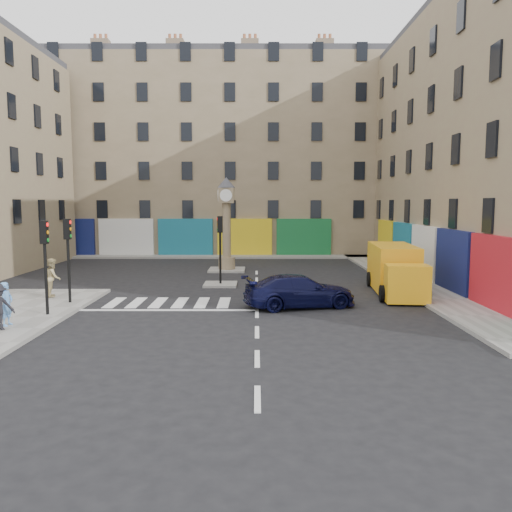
{
  "coord_description": "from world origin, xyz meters",
  "views": [
    {
      "loc": [
        -0.03,
        -19.19,
        4.56
      ],
      "look_at": [
        -0.04,
        4.61,
        2.0
      ],
      "focal_mm": 35.0,
      "sensor_mm": 36.0,
      "label": 1
    }
  ],
  "objects_px": {
    "clock_pillar": "(227,218)",
    "pedestrian_blue": "(7,304)",
    "traffic_light_left_far": "(68,247)",
    "yellow_van": "(395,270)",
    "traffic_light_left_near": "(45,252)",
    "navy_sedan": "(300,291)",
    "pedestrian_tan": "(53,277)",
    "traffic_light_island": "(220,239)"
  },
  "relations": [
    {
      "from": "traffic_light_left_near",
      "to": "yellow_van",
      "type": "height_order",
      "value": "traffic_light_left_near"
    },
    {
      "from": "clock_pillar",
      "to": "pedestrian_blue",
      "type": "xyz_separation_m",
      "value": [
        -6.99,
        -15.6,
        -2.61
      ]
    },
    {
      "from": "traffic_light_left_near",
      "to": "clock_pillar",
      "type": "bearing_deg",
      "value": 65.45
    },
    {
      "from": "clock_pillar",
      "to": "traffic_light_left_near",
      "type": "bearing_deg",
      "value": -114.55
    },
    {
      "from": "traffic_light_left_near",
      "to": "clock_pillar",
      "type": "height_order",
      "value": "clock_pillar"
    },
    {
      "from": "pedestrian_tan",
      "to": "traffic_light_left_far",
      "type": "bearing_deg",
      "value": -157.02
    },
    {
      "from": "traffic_light_island",
      "to": "clock_pillar",
      "type": "height_order",
      "value": "clock_pillar"
    },
    {
      "from": "clock_pillar",
      "to": "navy_sedan",
      "type": "relative_size",
      "value": 1.25
    },
    {
      "from": "traffic_light_left_far",
      "to": "yellow_van",
      "type": "relative_size",
      "value": 0.55
    },
    {
      "from": "traffic_light_left_far",
      "to": "navy_sedan",
      "type": "height_order",
      "value": "traffic_light_left_far"
    },
    {
      "from": "traffic_light_left_near",
      "to": "pedestrian_blue",
      "type": "distance_m",
      "value": 2.56
    },
    {
      "from": "clock_pillar",
      "to": "pedestrian_blue",
      "type": "bearing_deg",
      "value": -114.13
    },
    {
      "from": "traffic_light_left_near",
      "to": "navy_sedan",
      "type": "bearing_deg",
      "value": 11.58
    },
    {
      "from": "traffic_light_island",
      "to": "navy_sedan",
      "type": "xyz_separation_m",
      "value": [
        3.87,
        -5.72,
        -1.88
      ]
    },
    {
      "from": "navy_sedan",
      "to": "pedestrian_blue",
      "type": "height_order",
      "value": "pedestrian_blue"
    },
    {
      "from": "traffic_light_left_near",
      "to": "navy_sedan",
      "type": "relative_size",
      "value": 0.76
    },
    {
      "from": "traffic_light_left_near",
      "to": "pedestrian_tan",
      "type": "xyz_separation_m",
      "value": [
        -1.3,
        3.79,
        -1.56
      ]
    },
    {
      "from": "traffic_light_left_far",
      "to": "yellow_van",
      "type": "xyz_separation_m",
      "value": [
        15.29,
        3.16,
        -1.44
      ]
    },
    {
      "from": "pedestrian_blue",
      "to": "clock_pillar",
      "type": "bearing_deg",
      "value": -20.14
    },
    {
      "from": "yellow_van",
      "to": "pedestrian_blue",
      "type": "relative_size",
      "value": 4.25
    },
    {
      "from": "clock_pillar",
      "to": "navy_sedan",
      "type": "height_order",
      "value": "clock_pillar"
    },
    {
      "from": "traffic_light_island",
      "to": "yellow_van",
      "type": "relative_size",
      "value": 0.55
    },
    {
      "from": "traffic_light_left_near",
      "to": "yellow_van",
      "type": "distance_m",
      "value": 16.34
    },
    {
      "from": "yellow_van",
      "to": "pedestrian_blue",
      "type": "xyz_separation_m",
      "value": [
        -15.98,
        -7.36,
        -0.24
      ]
    },
    {
      "from": "pedestrian_blue",
      "to": "traffic_light_left_far",
      "type": "bearing_deg",
      "value": -5.3
    },
    {
      "from": "traffic_light_left_far",
      "to": "pedestrian_tan",
      "type": "bearing_deg",
      "value": 133.07
    },
    {
      "from": "yellow_van",
      "to": "navy_sedan",
      "type": "bearing_deg",
      "value": -140.62
    },
    {
      "from": "clock_pillar",
      "to": "pedestrian_blue",
      "type": "relative_size",
      "value": 3.87
    },
    {
      "from": "clock_pillar",
      "to": "pedestrian_tan",
      "type": "bearing_deg",
      "value": -127.23
    },
    {
      "from": "traffic_light_left_near",
      "to": "pedestrian_blue",
      "type": "bearing_deg",
      "value": -110.89
    },
    {
      "from": "pedestrian_blue",
      "to": "traffic_light_left_near",
      "type": "bearing_deg",
      "value": -16.89
    },
    {
      "from": "navy_sedan",
      "to": "pedestrian_tan",
      "type": "distance_m",
      "value": 11.6
    },
    {
      "from": "traffic_light_left_near",
      "to": "traffic_light_left_far",
      "type": "bearing_deg",
      "value": 90.0
    },
    {
      "from": "navy_sedan",
      "to": "pedestrian_tan",
      "type": "xyz_separation_m",
      "value": [
        -11.47,
        1.71,
        0.35
      ]
    },
    {
      "from": "traffic_light_left_near",
      "to": "traffic_light_island",
      "type": "relative_size",
      "value": 1.0
    },
    {
      "from": "clock_pillar",
      "to": "pedestrian_blue",
      "type": "distance_m",
      "value": 17.29
    },
    {
      "from": "traffic_light_left_far",
      "to": "navy_sedan",
      "type": "xyz_separation_m",
      "value": [
        10.17,
        -0.32,
        -1.91
      ]
    },
    {
      "from": "navy_sedan",
      "to": "pedestrian_tan",
      "type": "height_order",
      "value": "pedestrian_tan"
    },
    {
      "from": "pedestrian_blue",
      "to": "pedestrian_tan",
      "type": "relative_size",
      "value": 0.87
    },
    {
      "from": "traffic_light_island",
      "to": "pedestrian_blue",
      "type": "xyz_separation_m",
      "value": [
        -6.99,
        -9.6,
        -1.65
      ]
    },
    {
      "from": "traffic_light_left_near",
      "to": "traffic_light_left_far",
      "type": "distance_m",
      "value": 2.4
    },
    {
      "from": "traffic_light_left_far",
      "to": "pedestrian_blue",
      "type": "height_order",
      "value": "traffic_light_left_far"
    }
  ]
}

